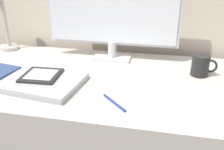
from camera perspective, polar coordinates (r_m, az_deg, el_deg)
desk at (r=1.31m, az=-2.90°, el=-15.12°), size 1.40×0.69×0.74m
monitor at (r=1.25m, az=0.05°, el=15.14°), size 0.66×0.11×0.48m
keyboard at (r=1.01m, az=16.45°, el=-3.53°), size 0.31×0.12×0.01m
laptop at (r=1.07m, az=-15.56°, el=-1.56°), size 0.34×0.28×0.03m
ereader at (r=1.09m, az=-15.85°, el=-0.04°), size 0.16×0.16×0.01m
desk_lamp at (r=1.53m, az=-23.54°, el=12.87°), size 0.10×0.10×0.34m
coffee_mug at (r=1.17m, az=19.64°, el=2.06°), size 0.11×0.08×0.09m
pen at (r=0.90m, az=0.53°, el=-6.33°), size 0.10×0.10×0.01m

